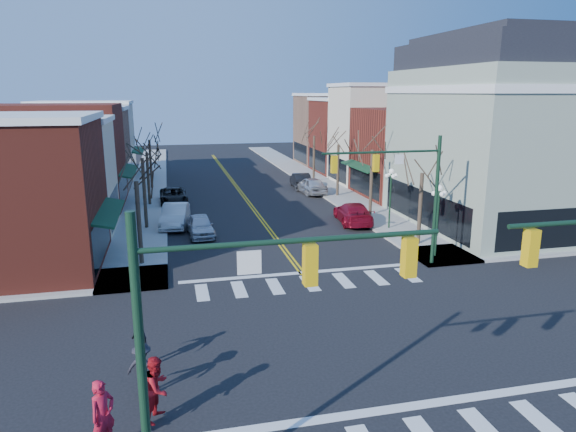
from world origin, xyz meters
TOP-DOWN VIEW (x-y plane):
  - ground at (0.00, 0.00)m, footprint 160.00×160.00m
  - sidewalk_left at (-8.75, 20.00)m, footprint 3.50×70.00m
  - sidewalk_right at (8.75, 20.00)m, footprint 3.50×70.00m
  - bldg_left_stucco_a at (-15.50, 19.50)m, footprint 10.00×7.00m
  - bldg_left_brick_b at (-15.50, 27.50)m, footprint 10.00×9.00m
  - bldg_left_tan at (-15.50, 35.75)m, footprint 10.00×7.50m
  - bldg_left_stucco_b at (-15.50, 43.50)m, footprint 10.00×8.00m
  - bldg_right_brick_a at (15.50, 25.75)m, footprint 10.00×8.50m
  - bldg_right_stucco at (15.50, 33.50)m, footprint 10.00×7.00m
  - bldg_right_brick_b at (15.50, 41.00)m, footprint 10.00×8.00m
  - bldg_right_tan at (15.50, 49.00)m, footprint 10.00×8.00m
  - victorian_corner at (16.50, 14.50)m, footprint 12.25×14.25m
  - traffic_mast_near_left at (-5.55, -7.40)m, footprint 6.60×0.28m
  - traffic_mast_far_right at (5.55, 7.40)m, footprint 6.60×0.28m
  - lamppost_corner at (8.20, 8.50)m, footprint 0.36×0.36m
  - lamppost_midblock at (8.20, 15.00)m, footprint 0.36×0.36m
  - tree_left_a at (-8.40, 11.00)m, footprint 0.24×0.24m
  - tree_left_b at (-8.40, 19.00)m, footprint 0.24×0.24m
  - tree_left_c at (-8.40, 27.00)m, footprint 0.24×0.24m
  - tree_left_d at (-8.40, 35.00)m, footprint 0.24×0.24m
  - tree_right_a at (8.40, 11.00)m, footprint 0.24×0.24m
  - tree_right_b at (8.40, 19.00)m, footprint 0.24×0.24m
  - tree_right_c at (8.40, 27.00)m, footprint 0.24×0.24m
  - tree_right_d at (8.40, 35.00)m, footprint 0.24×0.24m
  - car_left_near at (-4.80, 16.46)m, footprint 1.88×4.22m
  - car_left_mid at (-6.40, 19.32)m, footprint 2.34×5.08m
  - car_left_far at (-6.40, 27.39)m, footprint 2.40×4.97m
  - car_right_near at (6.39, 17.37)m, footprint 2.79×5.52m
  - car_right_mid at (6.40, 28.99)m, footprint 2.42×4.92m
  - car_right_far at (6.24, 32.28)m, footprint 2.02×4.76m
  - pedestrian_red_a at (-8.67, -4.66)m, footprint 0.84×0.84m
  - pedestrian_red_b at (-7.30, -3.63)m, footprint 1.08×1.17m
  - pedestrian_dark_a at (-7.95, -0.35)m, footprint 0.85×1.02m
  - pedestrian_dark_b at (-7.78, -2.11)m, footprint 1.22×0.96m

SIDE VIEW (x-z plane):
  - ground at x=0.00m, z-range 0.00..0.00m
  - sidewalk_left at x=-8.75m, z-range 0.00..0.15m
  - sidewalk_right at x=8.75m, z-range 0.00..0.15m
  - car_left_far at x=-6.40m, z-range 0.00..1.36m
  - car_left_near at x=-4.80m, z-range 0.00..1.41m
  - car_right_far at x=6.24m, z-range 0.00..1.53m
  - car_right_near at x=6.39m, z-range 0.00..1.54m
  - car_right_mid at x=6.40m, z-range 0.00..1.61m
  - car_left_mid at x=-6.40m, z-range 0.00..1.61m
  - pedestrian_dark_a at x=-7.95m, z-range 0.15..1.79m
  - pedestrian_dark_b at x=-7.78m, z-range 0.15..1.80m
  - pedestrian_red_b at x=-7.30m, z-range 0.15..2.09m
  - pedestrian_red_a at x=-8.67m, z-range 0.15..2.13m
  - tree_left_c at x=-8.40m, z-range 0.00..4.55m
  - tree_right_a at x=8.40m, z-range 0.00..4.62m
  - tree_left_a at x=-8.40m, z-range 0.00..4.76m
  - tree_right_c at x=8.40m, z-range 0.00..4.83m
  - tree_left_d at x=-8.40m, z-range 0.00..4.90m
  - tree_right_d at x=8.40m, z-range 0.00..4.97m
  - tree_left_b at x=-8.40m, z-range 0.00..5.04m
  - tree_right_b at x=8.40m, z-range 0.00..5.18m
  - lamppost_corner at x=8.20m, z-range 0.80..5.13m
  - lamppost_midblock at x=8.20m, z-range 0.80..5.13m
  - bldg_left_stucco_a at x=-15.50m, z-range 0.00..7.50m
  - bldg_left_tan at x=-15.50m, z-range 0.00..7.80m
  - bldg_right_brick_a at x=15.50m, z-range 0.00..8.00m
  - bldg_left_stucco_b at x=-15.50m, z-range 0.00..8.20m
  - bldg_left_brick_b at x=-15.50m, z-range 0.00..8.50m
  - bldg_right_brick_b at x=15.50m, z-range 0.00..8.50m
  - bldg_right_tan at x=15.50m, z-range 0.00..9.00m
  - traffic_mast_near_left at x=-5.55m, z-range 1.11..8.31m
  - traffic_mast_far_right at x=5.55m, z-range 1.11..8.31m
  - bldg_right_stucco at x=15.50m, z-range 0.00..10.00m
  - victorian_corner at x=16.50m, z-range 0.01..13.31m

